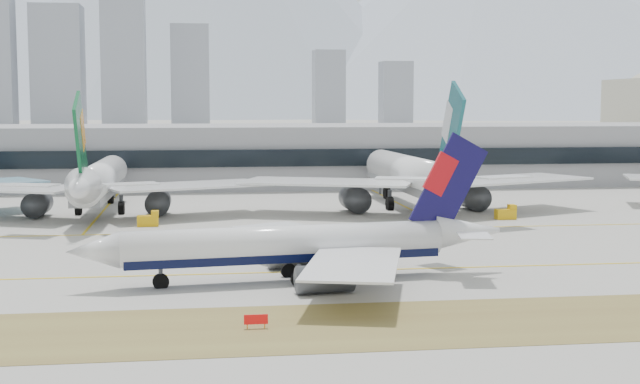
{
  "coord_description": "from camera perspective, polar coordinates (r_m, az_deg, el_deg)",
  "views": [
    {
      "loc": [
        -21.5,
        -111.99,
        20.65
      ],
      "look_at": [
        -3.47,
        18.0,
        7.5
      ],
      "focal_mm": 50.0,
      "sensor_mm": 36.0,
      "label": 1
    }
  ],
  "objects": [
    {
      "name": "ground",
      "position": [
        115.89,
        2.93,
        -4.55
      ],
      "size": [
        3000.0,
        3000.0,
        0.0
      ],
      "primitive_type": "plane",
      "color": "#A5A19A",
      "rests_on": "ground"
    },
    {
      "name": "taxiing_airliner",
      "position": [
        103.6,
        -1.24,
        -3.42
      ],
      "size": [
        51.64,
        44.58,
        17.36
      ],
      "rotation": [
        0.0,
        0.0,
        3.26
      ],
      "color": "white",
      "rests_on": "ground"
    },
    {
      "name": "widebody_eva",
      "position": [
        168.87,
        -13.98,
        0.6
      ],
      "size": [
        64.21,
        62.6,
        22.88
      ],
      "rotation": [
        0.0,
        0.0,
        1.56
      ],
      "color": "white",
      "rests_on": "ground"
    },
    {
      "name": "widebody_cathay",
      "position": [
        172.3,
        5.95,
        0.99
      ],
      "size": [
        69.03,
        67.37,
        24.6
      ],
      "rotation": [
        0.0,
        0.0,
        1.59
      ],
      "color": "white",
      "rests_on": "ground"
    },
    {
      "name": "terminal",
      "position": [
        228.22,
        -2.48,
        2.41
      ],
      "size": [
        280.0,
        43.1,
        15.0
      ],
      "color": "gray",
      "rests_on": "ground"
    },
    {
      "name": "hold_sign_left",
      "position": [
        82.56,
        -4.12,
        -8.15
      ],
      "size": [
        2.2,
        0.15,
        1.35
      ],
      "color": "red",
      "rests_on": "ground"
    },
    {
      "name": "gse_b",
      "position": [
        152.48,
        -10.9,
        -1.77
      ],
      "size": [
        3.55,
        2.0,
        2.6
      ],
      "color": "#E1A70B",
      "rests_on": "ground"
    },
    {
      "name": "gse_c",
      "position": [
        162.15,
        11.84,
        -1.34
      ],
      "size": [
        3.55,
        2.0,
        2.6
      ],
      "color": "#E1A70B",
      "rests_on": "ground"
    },
    {
      "name": "city_skyline",
      "position": [
        572.55,
        -16.64,
        8.4
      ],
      "size": [
        342.0,
        49.8,
        140.0
      ],
      "color": "#8B919E",
      "rests_on": "ground"
    },
    {
      "name": "mountain_ridge",
      "position": [
        1525.65,
        -5.93,
        11.76
      ],
      "size": [
        2830.0,
        1120.0,
        470.0
      ],
      "color": "#9EA8B7",
      "rests_on": "ground"
    }
  ]
}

